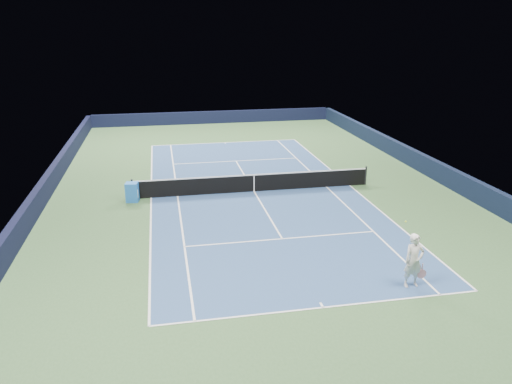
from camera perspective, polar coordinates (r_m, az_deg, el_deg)
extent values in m
plane|color=#33542E|center=(27.06, -0.22, 0.06)|extent=(40.00, 40.00, 0.00)
cube|color=black|center=(45.98, -4.90, 8.51)|extent=(22.00, 0.35, 1.10)
cube|color=#111933|center=(30.72, 20.05, 2.26)|extent=(0.35, 40.00, 1.10)
cube|color=black|center=(27.14, -23.30, -0.24)|extent=(0.35, 40.00, 1.10)
cube|color=navy|center=(27.06, -0.22, 0.07)|extent=(10.97, 23.77, 0.01)
cube|color=white|center=(38.36, -3.56, 5.67)|extent=(10.97, 0.08, 0.00)
cube|color=white|center=(16.57, 7.68, -12.95)|extent=(10.97, 0.08, 0.00)
cube|color=white|center=(28.54, 10.66, 0.75)|extent=(0.08, 23.77, 0.00)
cube|color=white|center=(26.64, -11.90, -0.64)|extent=(0.08, 23.77, 0.00)
cube|color=white|center=(28.08, 8.05, 0.59)|extent=(0.08, 23.77, 0.00)
cube|color=white|center=(26.64, -8.95, -0.46)|extent=(0.08, 23.77, 0.00)
cube|color=white|center=(33.09, -2.30, 3.56)|extent=(8.23, 0.08, 0.00)
cube|color=white|center=(21.23, 3.02, -5.36)|extent=(8.23, 0.08, 0.00)
cube|color=white|center=(27.05, -0.22, 0.08)|extent=(0.08, 12.80, 0.00)
cube|color=white|center=(38.22, -3.53, 5.62)|extent=(0.08, 0.30, 0.00)
cube|color=white|center=(16.69, 7.52, -12.68)|extent=(0.08, 0.30, 0.00)
cylinder|color=black|center=(26.51, -13.94, 0.31)|extent=(0.10, 0.10, 1.07)
cylinder|color=black|center=(28.73, 12.42, 1.85)|extent=(0.10, 0.10, 1.07)
cube|color=black|center=(26.91, -0.23, 0.98)|extent=(12.80, 0.03, 0.91)
cube|color=white|center=(26.77, -0.23, 1.97)|extent=(12.80, 0.04, 0.06)
cube|color=white|center=(26.91, -0.23, 0.98)|extent=(0.05, 0.04, 0.91)
cube|color=blue|center=(26.18, -13.97, -0.01)|extent=(0.69, 0.64, 0.99)
cube|color=white|center=(26.18, -13.33, -0.07)|extent=(0.05, 0.44, 0.44)
imported|color=silver|center=(18.01, 17.59, -7.49)|extent=(0.72, 0.49, 1.94)
cylinder|color=#CC8497|center=(18.24, 18.47, -8.21)|extent=(0.03, 0.03, 0.32)
cylinder|color=black|center=(18.35, 18.40, -8.88)|extent=(0.32, 0.03, 0.32)
cylinder|color=pink|center=(18.35, 18.40, -8.88)|extent=(0.34, 0.03, 0.34)
sphere|color=#D2EA31|center=(18.45, 16.74, -3.26)|extent=(0.07, 0.07, 0.07)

